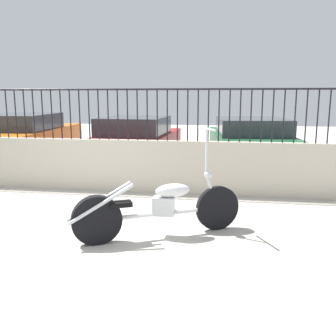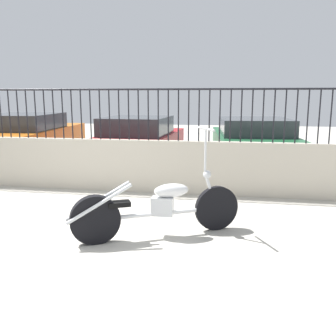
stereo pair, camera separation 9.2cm
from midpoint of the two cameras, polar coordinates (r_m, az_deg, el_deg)
ground_plane at (r=4.91m, az=-22.94°, el=-11.69°), size 40.00×40.00×0.00m
low_wall at (r=7.43m, az=-10.42°, el=0.53°), size 10.19×0.18×1.00m
fence_railing at (r=7.31m, az=-10.72°, el=9.18°), size 10.19×0.04×0.96m
motorcycle_white at (r=4.85m, az=-2.17°, el=-6.21°), size 2.11×1.17×1.42m
car_orange at (r=11.04m, az=-20.40°, el=4.39°), size 2.16×4.53×1.34m
car_red at (r=10.23m, az=-4.24°, el=4.33°), size 1.93×4.13×1.27m
car_green at (r=9.82m, az=13.06°, el=3.86°), size 2.25×4.28×1.27m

